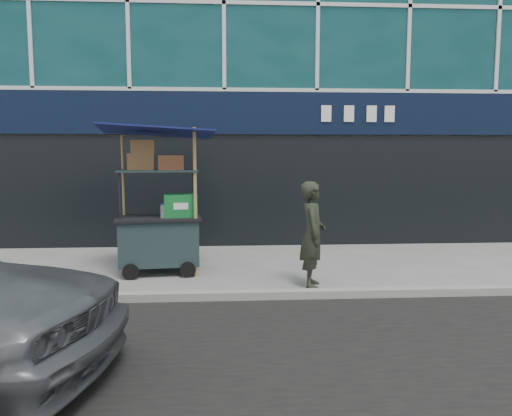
{
  "coord_description": "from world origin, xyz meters",
  "views": [
    {
      "loc": [
        -0.03,
        -7.02,
        2.05
      ],
      "look_at": [
        0.51,
        1.2,
        1.14
      ],
      "focal_mm": 35.0,
      "sensor_mm": 36.0,
      "label": 1
    }
  ],
  "objects": [
    {
      "name": "vendor_man",
      "position": [
        1.32,
        0.43,
        0.81
      ],
      "size": [
        0.48,
        0.65,
        1.62
      ],
      "primitive_type": "imported",
      "rotation": [
        0.0,
        0.0,
        1.42
      ],
      "color": "#252A1F",
      "rests_on": "ground"
    },
    {
      "name": "curb",
      "position": [
        0.0,
        -0.2,
        0.06
      ],
      "size": [
        80.0,
        0.18,
        0.12
      ],
      "primitive_type": "cube",
      "color": "gray",
      "rests_on": "ground"
    },
    {
      "name": "building",
      "position": [
        0.0,
        6.95,
        6.02
      ],
      "size": [
        16.0,
        6.2,
        12.0
      ],
      "color": "slate",
      "rests_on": "ground"
    },
    {
      "name": "vendor_cart",
      "position": [
        -1.11,
        1.45,
        0.88
      ],
      "size": [
        1.99,
        1.5,
        2.52
      ],
      "rotation": [
        0.0,
        0.0,
        0.1
      ],
      "color": "black",
      "rests_on": "ground"
    },
    {
      "name": "ground",
      "position": [
        0.0,
        0.0,
        0.0
      ],
      "size": [
        80.0,
        80.0,
        0.0
      ],
      "primitive_type": "plane",
      "color": "slate",
      "rests_on": "ground"
    }
  ]
}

